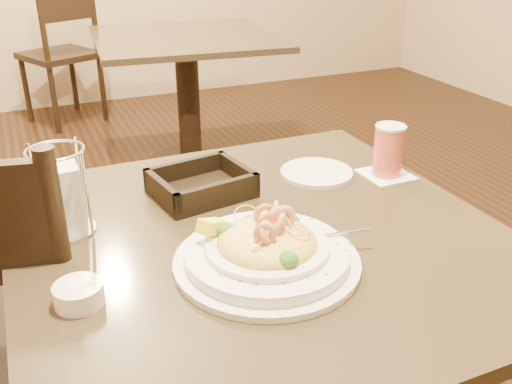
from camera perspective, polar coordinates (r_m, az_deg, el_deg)
name	(u,v)px	position (r m, az deg, el deg)	size (l,w,h in m)	color
main_table	(260,330)	(1.21, 0.39, -13.68)	(0.90, 0.90, 0.72)	black
background_table	(187,80)	(3.08, -6.88, 11.10)	(0.98, 0.98, 0.72)	black
dining_chair_far	(62,49)	(4.01, -18.80, 13.40)	(0.56, 0.56, 0.93)	black
pasta_bowl	(267,250)	(0.97, 1.08, -5.81)	(0.36, 0.32, 0.10)	white
drink_glass	(388,151)	(1.33, 13.11, 4.02)	(0.11, 0.11, 0.12)	white
bread_basket	(201,186)	(1.23, -5.48, 0.60)	(0.22, 0.19, 0.05)	black
napkin_caddy	(62,197)	(1.11, -18.81, -0.49)	(0.11, 0.11, 0.17)	silver
side_plate	(317,173)	(1.33, 6.08, 1.92)	(0.17, 0.17, 0.01)	white
butter_ramekin	(79,294)	(0.93, -17.32, -9.74)	(0.08, 0.08, 0.03)	white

